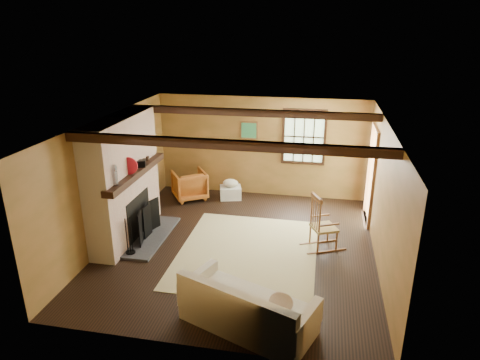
% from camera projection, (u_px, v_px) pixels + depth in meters
% --- Properties ---
extents(ground, '(5.50, 5.50, 0.00)m').
position_uv_depth(ground, '(239.00, 246.00, 8.14)').
color(ground, black).
rests_on(ground, ground).
extents(room_envelope, '(5.02, 5.52, 2.44)m').
position_uv_depth(room_envelope, '(254.00, 161.00, 7.77)').
color(room_envelope, '#A16E39').
rests_on(room_envelope, ground).
extents(fireplace, '(1.02, 2.30, 2.40)m').
position_uv_depth(fireplace, '(125.00, 184.00, 8.16)').
color(fireplace, '#AE5A43').
rests_on(fireplace, ground).
extents(rug, '(2.50, 3.00, 0.01)m').
position_uv_depth(rug, '(248.00, 252.00, 7.92)').
color(rug, tan).
rests_on(rug, ground).
extents(rocking_chair, '(0.88, 0.70, 1.08)m').
position_uv_depth(rocking_chair, '(322.00, 226.00, 7.93)').
color(rocking_chair, '#A59150').
rests_on(rocking_chair, ground).
extents(sofa, '(2.03, 1.46, 0.75)m').
position_uv_depth(sofa, '(246.00, 311.00, 5.88)').
color(sofa, white).
rests_on(sofa, ground).
extents(firewood_pile, '(0.60, 0.11, 0.22)m').
position_uv_depth(firewood_pile, '(185.00, 186.00, 10.84)').
color(firewood_pile, brown).
rests_on(firewood_pile, ground).
extents(laundry_basket, '(0.58, 0.50, 0.30)m').
position_uv_depth(laundry_basket, '(231.00, 193.00, 10.31)').
color(laundry_basket, white).
rests_on(laundry_basket, ground).
extents(basket_pillow, '(0.39, 0.32, 0.19)m').
position_uv_depth(basket_pillow, '(230.00, 183.00, 10.23)').
color(basket_pillow, white).
rests_on(basket_pillow, laundry_basket).
extents(armchair, '(1.03, 1.03, 0.69)m').
position_uv_depth(armchair, '(189.00, 185.00, 10.26)').
color(armchair, '#BF6026').
rests_on(armchair, ground).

